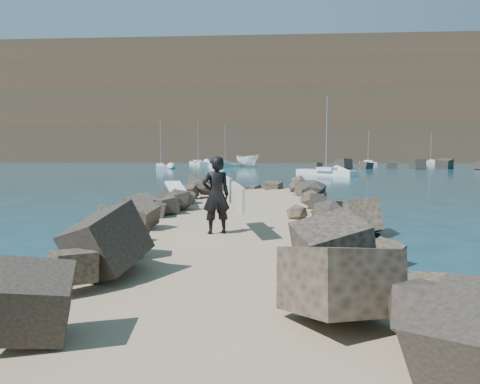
{
  "coord_description": "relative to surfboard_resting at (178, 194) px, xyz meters",
  "views": [
    {
      "loc": [
        0.84,
        -13.91,
        2.72
      ],
      "look_at": [
        0.0,
        -1.0,
        1.5
      ],
      "focal_mm": 32.0,
      "sensor_mm": 36.0,
      "label": 1
    }
  ],
  "objects": [
    {
      "name": "jetty",
      "position": [
        2.76,
        -4.93,
        -0.74
      ],
      "size": [
        6.0,
        26.0,
        0.6
      ],
      "primitive_type": "cube",
      "color": "#8C7759",
      "rests_on": "ground"
    },
    {
      "name": "sailboat_b",
      "position": [
        -3.93,
        58.51,
        -0.7
      ],
      "size": [
        5.26,
        5.78,
        7.81
      ],
      "color": "silver",
      "rests_on": "ground"
    },
    {
      "name": "surfer_with_board",
      "position": [
        2.34,
        -5.93,
        0.57
      ],
      "size": [
        1.25,
        2.42,
        2.0
      ],
      "color": "black",
      "rests_on": "jetty"
    },
    {
      "name": "surfboard_resting",
      "position": [
        0.0,
        0.0,
        0.0
      ],
      "size": [
        1.6,
        2.66,
        0.09
      ],
      "primitive_type": "cube",
      "rotation": [
        0.0,
        0.0,
        0.39
      ],
      "color": "white",
      "rests_on": "riprap_left"
    },
    {
      "name": "boat_imported",
      "position": [
        -0.02,
        59.63,
        0.07
      ],
      "size": [
        5.34,
        5.84,
        2.23
      ],
      "primitive_type": "imported",
      "rotation": [
        0.0,
        0.0,
        0.69
      ],
      "color": "white",
      "rests_on": "ground"
    },
    {
      "name": "sailboat_e",
      "position": [
        -11.33,
        74.16,
        -0.7
      ],
      "size": [
        5.05,
        7.84,
        9.43
      ],
      "color": "silver",
      "rests_on": "ground"
    },
    {
      "name": "ground",
      "position": [
        2.76,
        -2.93,
        -1.04
      ],
      "size": [
        800.0,
        800.0,
        0.0
      ],
      "primitive_type": "plane",
      "color": "#0F384C",
      "rests_on": "ground"
    },
    {
      "name": "sailboat_c",
      "position": [
        10.3,
        32.92,
        -0.7
      ],
      "size": [
        6.6,
        6.55,
        9.13
      ],
      "color": "silver",
      "rests_on": "ground"
    },
    {
      "name": "headland",
      "position": [
        12.76,
        157.07,
        14.96
      ],
      "size": [
        360.0,
        140.0,
        32.0
      ],
      "primitive_type": "cube",
      "color": "#2D4919",
      "rests_on": "ground"
    },
    {
      "name": "riprap_right",
      "position": [
        5.66,
        -4.43,
        -0.54
      ],
      "size": [
        2.6,
        22.0,
        1.0
      ],
      "primitive_type": "cube",
      "color": "black",
      "rests_on": "ground"
    },
    {
      "name": "sailboat_a",
      "position": [
        -12.58,
        47.11,
        -0.7
      ],
      "size": [
        3.13,
        6.75,
        8.01
      ],
      "color": "silver",
      "rests_on": "ground"
    },
    {
      "name": "riprap_left",
      "position": [
        -0.14,
        -4.43,
        -0.54
      ],
      "size": [
        2.6,
        22.0,
        1.0
      ],
      "primitive_type": "cube",
      "color": "black",
      "rests_on": "ground"
    },
    {
      "name": "sailboat_f",
      "position": [
        40.07,
        81.82,
        -0.7
      ],
      "size": [
        1.79,
        5.78,
        7.01
      ],
      "color": "silver",
      "rests_on": "ground"
    },
    {
      "name": "sailboat_d",
      "position": [
        24.69,
        74.95,
        -0.7
      ],
      "size": [
        2.45,
        6.1,
        7.3
      ],
      "color": "silver",
      "rests_on": "ground"
    },
    {
      "name": "headland_buildings",
      "position": [
        19.57,
        149.26,
        32.92
      ],
      "size": [
        137.5,
        30.5,
        5.0
      ],
      "color": "white",
      "rests_on": "headland"
    }
  ]
}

